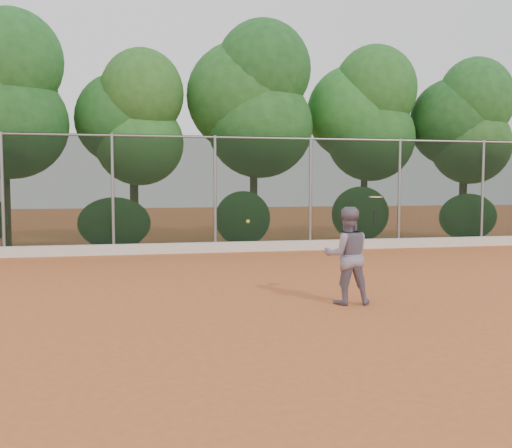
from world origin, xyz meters
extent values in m
plane|color=#C7612F|center=(0.00, 0.00, 0.00)|extent=(80.00, 80.00, 0.00)
cube|color=silver|center=(0.00, 6.82, 0.15)|extent=(24.00, 0.20, 0.30)
imported|color=gray|center=(1.17, -0.98, 0.83)|extent=(0.88, 0.73, 1.66)
cube|color=black|center=(0.00, 7.00, 1.75)|extent=(24.00, 0.01, 3.50)
cylinder|color=gray|center=(0.00, 7.00, 3.45)|extent=(24.00, 0.06, 0.06)
cylinder|color=gray|center=(-6.00, 7.00, 1.75)|extent=(0.09, 0.09, 3.50)
cylinder|color=gray|center=(-3.00, 7.00, 1.75)|extent=(0.09, 0.09, 3.50)
cylinder|color=gray|center=(0.00, 7.00, 1.75)|extent=(0.09, 0.09, 3.50)
cylinder|color=gray|center=(3.00, 7.00, 1.75)|extent=(0.09, 0.09, 3.50)
cylinder|color=gray|center=(6.00, 7.00, 1.75)|extent=(0.09, 0.09, 3.50)
cylinder|color=gray|center=(9.00, 7.00, 1.75)|extent=(0.09, 0.09, 3.50)
cylinder|color=#48321C|center=(-6.30, 8.90, 1.45)|extent=(0.24, 0.24, 2.90)
ellipsoid|color=#2B6827|center=(-6.10, 8.80, 3.90)|extent=(3.50, 2.90, 3.40)
ellipsoid|color=#2D732C|center=(-6.00, 8.70, 5.80)|extent=(3.10, 2.60, 3.20)
cylinder|color=#432D1A|center=(-2.40, 9.30, 1.20)|extent=(0.28, 0.28, 2.40)
ellipsoid|color=#276121|center=(-2.20, 9.20, 3.40)|extent=(2.90, 2.40, 2.80)
ellipsoid|color=#1C4E1A|center=(-2.70, 9.50, 4.20)|extent=(3.20, 2.70, 3.10)
ellipsoid|color=#26561D|center=(-2.10, 9.00, 5.00)|extent=(2.70, 2.30, 2.90)
cylinder|color=#492F1C|center=(1.60, 9.00, 1.50)|extent=(0.26, 0.26, 3.00)
ellipsoid|color=#30702B|center=(1.80, 8.90, 4.00)|extent=(3.60, 3.00, 3.50)
ellipsoid|color=#32732C|center=(1.30, 9.20, 5.00)|extent=(3.90, 3.20, 3.80)
ellipsoid|color=#2A6B29|center=(1.90, 8.80, 5.90)|extent=(3.20, 2.70, 3.30)
cylinder|color=#472A1B|center=(5.70, 9.20, 1.35)|extent=(0.24, 0.24, 2.70)
ellipsoid|color=#1E511B|center=(5.90, 9.10, 3.70)|extent=(3.20, 2.70, 3.10)
ellipsoid|color=#226322|center=(5.40, 9.40, 4.60)|extent=(3.50, 2.90, 3.40)
ellipsoid|color=#1F561D|center=(6.00, 9.00, 5.40)|extent=(3.00, 2.50, 3.10)
cylinder|color=#3B2716|center=(9.40, 8.80, 1.25)|extent=(0.28, 0.28, 2.50)
ellipsoid|color=#376E2A|center=(9.60, 8.70, 3.50)|extent=(3.00, 2.50, 2.90)
ellipsoid|color=#276024|center=(9.10, 9.00, 4.30)|extent=(3.30, 2.80, 3.20)
ellipsoid|color=#2D712B|center=(9.70, 8.60, 5.10)|extent=(2.80, 2.40, 3.00)
ellipsoid|color=#295E24|center=(-3.00, 7.80, 0.85)|extent=(2.20, 1.16, 1.60)
ellipsoid|color=#2A6827|center=(1.00, 7.80, 0.95)|extent=(1.80, 1.04, 1.76)
ellipsoid|color=#295E23|center=(5.00, 7.80, 1.05)|extent=(2.00, 1.10, 1.84)
ellipsoid|color=#2B6627|center=(9.00, 7.80, 0.90)|extent=(2.16, 1.12, 1.64)
cylinder|color=black|center=(1.64, -1.02, 1.47)|extent=(0.05, 0.07, 0.28)
torus|color=black|center=(1.64, -1.08, 1.82)|extent=(0.34, 0.34, 0.05)
cylinder|color=#CEE343|center=(1.64, -1.08, 1.82)|extent=(0.29, 0.29, 0.03)
sphere|color=#ADC72D|center=(-0.47, -0.55, 1.41)|extent=(0.06, 0.06, 0.06)
camera|label=1|loc=(-2.33, -10.09, 2.04)|focal=40.00mm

